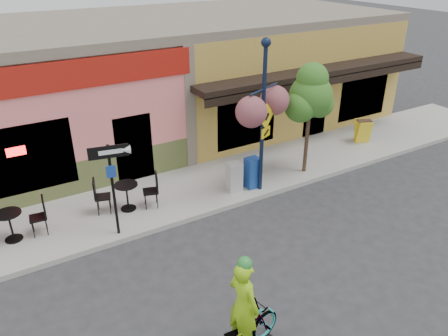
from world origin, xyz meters
name	(u,v)px	position (x,y,z in m)	size (l,w,h in m)	color
ground	(275,205)	(0.00, 0.00, 0.00)	(90.00, 90.00, 0.00)	#2D2D30
sidewalk	(239,176)	(0.00, 2.00, 0.07)	(24.00, 3.00, 0.15)	#9E9B93
curb	(264,195)	(0.00, 0.55, 0.07)	(24.00, 0.12, 0.15)	#A8A59E
building	(167,75)	(0.00, 7.50, 2.25)	(18.20, 8.20, 4.50)	#EF7976
bicycle	(240,335)	(-3.74, -3.94, 0.49)	(0.65, 1.87, 0.98)	maroon
cyclist_rider	(243,316)	(-3.69, -3.94, 0.93)	(0.68, 0.45, 1.87)	#96D616
lamp_post	(263,119)	(0.05, 0.85, 2.44)	(1.46, 0.59, 4.58)	#121E39
one_way_sign	(113,191)	(-4.49, 0.79, 1.41)	(0.96, 0.21, 2.51)	black
cafe_set_left	(10,222)	(-6.88, 1.87, 0.67)	(1.74, 0.87, 1.04)	black
cafe_set_right	(127,193)	(-3.86, 1.79, 0.67)	(1.74, 0.87, 1.05)	black
newspaper_box_blue	(252,173)	(-0.08, 1.10, 0.63)	(0.43, 0.39, 0.96)	#184193
newspaper_box_grey	(234,177)	(-0.68, 1.19, 0.60)	(0.42, 0.38, 0.90)	#B0B0B0
street_tree	(309,119)	(2.01, 1.10, 1.99)	(1.43, 1.43, 3.67)	#3D7A26
sandwich_board	(364,133)	(5.44, 1.73, 0.60)	(0.54, 0.39, 0.89)	yellow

